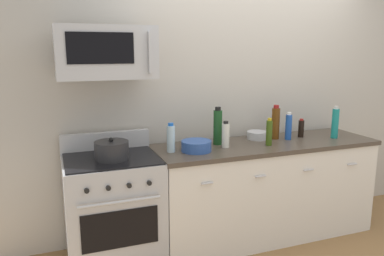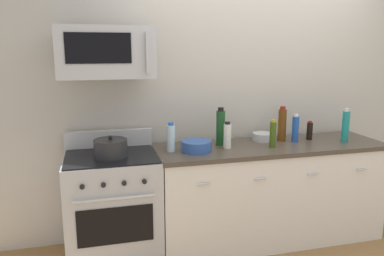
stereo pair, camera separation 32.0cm
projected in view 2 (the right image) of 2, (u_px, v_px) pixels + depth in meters
The scene contains 16 objects.
ground_plane at pixel (267, 237), 3.67m from camera, with size 6.25×6.25×0.00m, color olive.
back_wall at pixel (254, 93), 3.78m from camera, with size 5.21×0.10×2.70m, color #B7B2A8.
counter_unit at pixel (269, 192), 3.57m from camera, with size 2.12×0.66×0.92m.
range_oven at pixel (113, 207), 3.22m from camera, with size 0.76×0.69×1.07m.
microwave at pixel (106, 52), 3.00m from camera, with size 0.74×0.44×0.40m.
bottle_sparkling_teal at pixel (345, 126), 3.56m from camera, with size 0.07×0.07×0.32m.
bottle_soda_blue at pixel (295, 129), 3.55m from camera, with size 0.06×0.06×0.26m.
bottle_wine_green at pixel (221, 127), 3.43m from camera, with size 0.08×0.08×0.34m.
bottle_water_clear at pixel (171, 138), 3.23m from camera, with size 0.07×0.07×0.25m.
bottle_wine_amber at pixel (282, 125), 3.58m from camera, with size 0.08×0.08×0.33m.
bottle_soy_sauce_dark at pixel (310, 131), 3.65m from camera, with size 0.06×0.06×0.18m.
bottle_vinegar_white at pixel (227, 136), 3.33m from camera, with size 0.07×0.07×0.24m.
bottle_olive_oil at pixel (273, 134), 3.36m from camera, with size 0.06×0.06×0.25m.
bowl_blue_mixing at pixel (196, 146), 3.24m from camera, with size 0.26×0.26×0.09m.
bowl_steel_prep at pixel (263, 137), 3.62m from camera, with size 0.20×0.20×0.07m.
stockpot at pixel (111, 148), 3.06m from camera, with size 0.27×0.27×0.18m.
Camera 2 is at (-1.55, -3.08, 1.78)m, focal length 35.66 mm.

